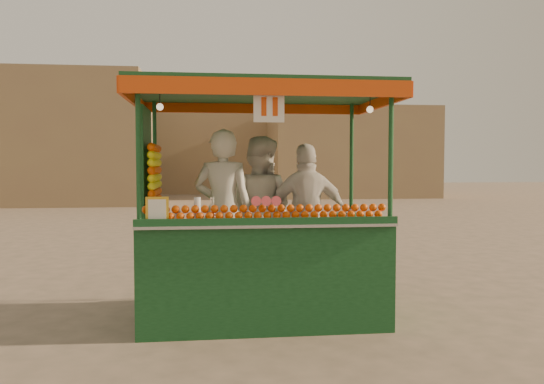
{
  "coord_description": "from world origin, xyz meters",
  "views": [
    {
      "loc": [
        -1.0,
        -6.14,
        1.84
      ],
      "look_at": [
        -0.25,
        0.23,
        1.5
      ],
      "focal_mm": 34.91,
      "sensor_mm": 36.0,
      "label": 1
    }
  ],
  "objects": [
    {
      "name": "building_right",
      "position": [
        7.0,
        24.0,
        2.5
      ],
      "size": [
        9.0,
        6.0,
        5.0
      ],
      "primitive_type": "cube",
      "color": "#8C744F",
      "rests_on": "ground"
    },
    {
      "name": "ground",
      "position": [
        0.0,
        0.0,
        0.0
      ],
      "size": [
        90.0,
        90.0,
        0.0
      ],
      "primitive_type": "plane",
      "color": "brown",
      "rests_on": "ground"
    },
    {
      "name": "vendor_middle",
      "position": [
        -0.38,
        0.51,
        1.25
      ],
      "size": [
        1.14,
        1.07,
        1.87
      ],
      "rotation": [
        0.0,
        0.0,
        2.62
      ],
      "color": "silver",
      "rests_on": "ground"
    },
    {
      "name": "vendor_left",
      "position": [
        -0.85,
        0.21,
        1.29
      ],
      "size": [
        0.79,
        0.6,
        1.94
      ],
      "rotation": [
        0.0,
        0.0,
        2.93
      ],
      "color": "beige",
      "rests_on": "ground"
    },
    {
      "name": "building_center",
      "position": [
        -2.0,
        30.0,
        3.5
      ],
      "size": [
        14.0,
        7.0,
        7.0
      ],
      "primitive_type": "cube",
      "color": "#8C744F",
      "rests_on": "ground"
    },
    {
      "name": "juice_cart",
      "position": [
        -0.47,
        0.06,
        0.89
      ],
      "size": [
        3.03,
        1.97,
        2.76
      ],
      "color": "#103B18",
      "rests_on": "ground"
    },
    {
      "name": "building_left",
      "position": [
        -9.0,
        20.0,
        3.0
      ],
      "size": [
        10.0,
        6.0,
        6.0
      ],
      "primitive_type": "cube",
      "color": "#8C744F",
      "rests_on": "ground"
    },
    {
      "name": "vendor_right",
      "position": [
        0.19,
        0.27,
        1.21
      ],
      "size": [
        1.05,
        0.45,
        1.78
      ],
      "rotation": [
        0.0,
        0.0,
        3.16
      ],
      "color": "silver",
      "rests_on": "ground"
    }
  ]
}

